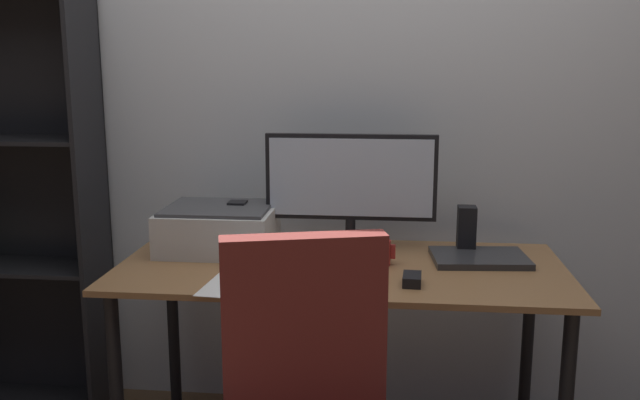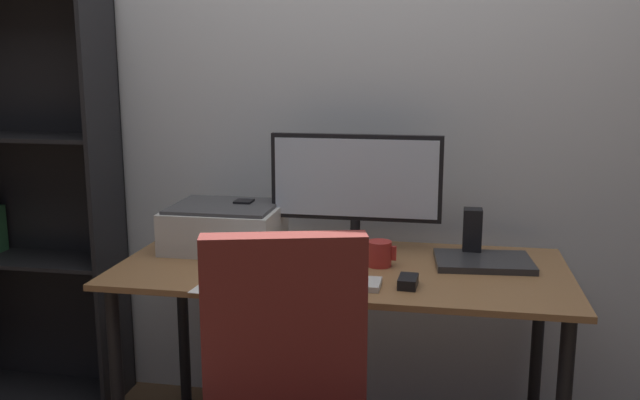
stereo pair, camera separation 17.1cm
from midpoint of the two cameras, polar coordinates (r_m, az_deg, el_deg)
name	(u,v)px [view 1 (the left image)]	position (r m, az deg, el deg)	size (l,w,h in m)	color
back_wall	(351,91)	(2.73, 0.82, 9.07)	(6.40, 0.10, 2.60)	silver
desk	(341,290)	(2.35, -0.38, -7.50)	(1.50, 0.69, 0.74)	olive
monitor	(351,183)	(2.46, 0.59, 1.40)	(0.61, 0.20, 0.42)	black
keyboard	(338,282)	(2.12, -0.81, -6.83)	(0.29, 0.11, 0.02)	silver
mouse	(412,279)	(2.13, 5.37, -6.62)	(0.06, 0.10, 0.03)	black
coffee_mug	(379,252)	(2.31, 2.79, -4.39)	(0.10, 0.08, 0.09)	#B72D28
laptop	(479,258)	(2.40, 11.14, -4.77)	(0.32, 0.23, 0.02)	#2D2D30
speaker_left	(238,224)	(2.55, -8.75, -2.01)	(0.06, 0.07, 0.17)	black
speaker_right	(466,230)	(2.48, 10.16, -2.47)	(0.06, 0.07, 0.17)	black
printer	(219,228)	(2.52, -10.33, -2.33)	(0.40, 0.34, 0.16)	silver
paper_sheet	(243,283)	(2.16, -8.72, -6.84)	(0.21, 0.30, 0.00)	white
bookshelf	(12,205)	(3.07, -25.72, -0.40)	(0.69, 0.28, 1.71)	black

